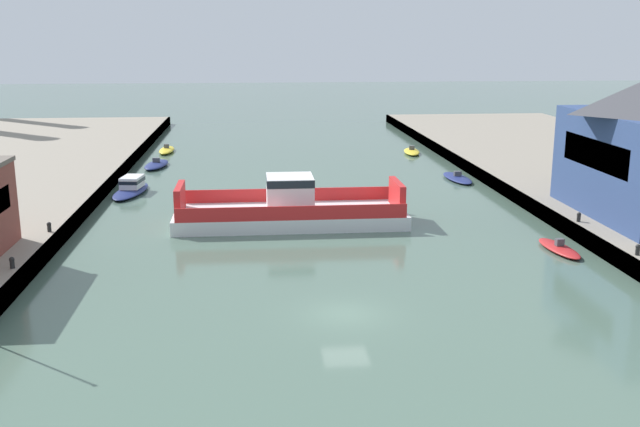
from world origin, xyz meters
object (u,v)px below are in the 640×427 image
Objects in this scene: moored_boat_near_right at (131,187)px; moored_boat_mid_right at (156,165)px; chain_ferry at (290,209)px; moored_boat_near_left at (412,152)px; moored_boat_far_left at (457,178)px; moored_boat_mid_left at (167,150)px; moored_boat_far_right at (559,248)px.

moored_boat_near_right reaches higher than moored_boat_mid_right.
chain_ferry is 38.52m from moored_boat_near_left.
moored_boat_mid_right is 1.00× the size of moored_boat_far_left.
chain_ferry is 2.71× the size of moored_boat_mid_right.
moored_boat_near_left is 17.77m from moored_boat_far_left.
moored_boat_mid_left is 57.82m from moored_boat_far_right.
chain_ferry reaches higher than moored_boat_mid_left.
chain_ferry is at bearing -63.09° from moored_boat_mid_right.
moored_boat_mid_left is at bearing 123.97° from moored_boat_far_right.
chain_ferry is at bearing -137.95° from moored_boat_far_left.
moored_boat_mid_left is at bearing 90.13° from moored_boat_mid_right.
moored_boat_mid_right is at bearing 131.16° from moored_boat_far_right.
chain_ferry reaches higher than moored_boat_far_right.
moored_boat_near_left is 1.08× the size of moored_boat_far_right.
moored_boat_mid_left is at bearing 88.63° from moored_boat_near_right.
moored_boat_near_left is 0.86× the size of moored_boat_mid_right.
moored_boat_near_right is at bearing -91.37° from moored_boat_mid_left.
moored_boat_near_right reaches higher than moored_boat_far_left.
moored_boat_mid_left is 11.03m from moored_boat_mid_right.
moored_boat_near_right is at bearing -173.80° from moored_boat_far_left.
moored_boat_far_left is (32.93, 3.58, -0.36)m from moored_boat_near_right.
moored_boat_near_right reaches higher than moored_boat_far_right.
moored_boat_near_right is 39.92m from moored_boat_far_right.
moored_boat_mid_left is (-31.32, 4.04, 0.02)m from moored_boat_near_left.
moored_boat_mid_right is at bearing 87.47° from moored_boat_near_right.
moored_boat_near_right is (-14.52, 13.03, -0.57)m from chain_ferry.
moored_boat_near_left is at bearing -7.35° from moored_boat_mid_left.
chain_ferry is at bearing -70.08° from moored_boat_mid_left.
moored_boat_far_left is (18.41, 16.61, -0.93)m from chain_ferry.
moored_boat_mid_left is 1.16× the size of moored_boat_far_right.
moored_boat_mid_right is 34.04m from moored_boat_far_left.
moored_boat_mid_right is (0.63, 14.33, -0.29)m from moored_boat_near_right.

